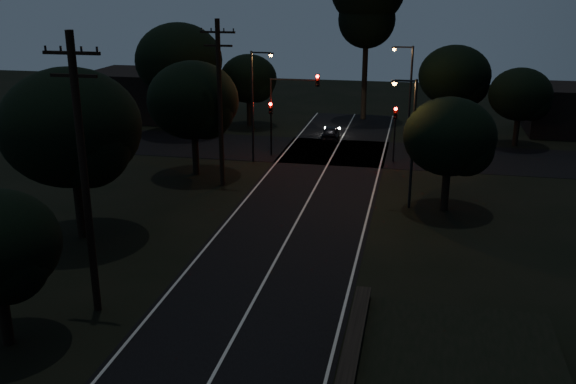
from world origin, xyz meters
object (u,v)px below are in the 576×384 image
at_px(utility_pole_far, 220,101).
at_px(streetlight_b, 408,90).
at_px(signal_right, 395,124).
at_px(streetlight_c, 410,135).
at_px(streetlight_a, 255,99).
at_px(utility_pole_mid, 84,173).
at_px(signal_left, 271,119).
at_px(signal_mast, 293,99).
at_px(car, 331,133).

relative_size(utility_pole_far, streetlight_b, 1.31).
distance_m(utility_pole_far, signal_right, 13.53).
xyz_separation_m(streetlight_b, streetlight_c, (0.52, -14.00, -0.29)).
distance_m(streetlight_a, streetlight_b, 12.19).
xyz_separation_m(utility_pole_mid, streetlight_b, (11.31, 29.00, -1.10)).
height_order(utility_pole_far, signal_left, utility_pole_far).
bearing_deg(streetlight_b, signal_right, -100.00).
height_order(streetlight_a, streetlight_c, streetlight_a).
relative_size(signal_mast, streetlight_a, 0.78).
bearing_deg(streetlight_a, utility_pole_mid, -91.73).
bearing_deg(signal_mast, signal_left, -179.87).
xyz_separation_m(streetlight_c, car, (-6.72, 16.00, -3.76)).
xyz_separation_m(utility_pole_mid, signal_left, (1.40, 24.99, -2.90)).
height_order(streetlight_a, streetlight_b, same).
relative_size(signal_left, signal_mast, 0.66).
bearing_deg(signal_left, utility_pole_mid, -93.21).
distance_m(utility_pole_far, streetlight_b, 16.51).
distance_m(utility_pole_mid, utility_pole_far, 17.00).
bearing_deg(streetlight_b, utility_pole_far, -133.30).
relative_size(utility_pole_mid, signal_right, 2.68).
height_order(signal_right, streetlight_c, streetlight_c).
bearing_deg(signal_mast, streetlight_c, -48.81).
bearing_deg(signal_right, car, 132.38).
height_order(streetlight_b, car, streetlight_b).
distance_m(streetlight_a, car, 9.99).
bearing_deg(signal_left, streetlight_b, 22.05).
relative_size(utility_pole_mid, streetlight_a, 1.38).
relative_size(signal_left, streetlight_b, 0.51).
height_order(utility_pole_mid, signal_left, utility_pole_mid).
xyz_separation_m(signal_left, streetlight_b, (9.91, 4.01, 1.80)).
bearing_deg(utility_pole_mid, streetlight_a, 88.27).
distance_m(utility_pole_mid, signal_left, 25.19).
height_order(signal_left, streetlight_c, streetlight_c).
distance_m(signal_right, car, 8.44).
relative_size(signal_left, signal_right, 1.00).
bearing_deg(signal_left, car, 58.30).
bearing_deg(utility_pole_far, streetlight_c, -9.60).
xyz_separation_m(utility_pole_far, signal_mast, (3.09, 7.99, -1.15)).
relative_size(utility_pole_far, streetlight_a, 1.31).
bearing_deg(signal_right, streetlight_a, -168.66).
height_order(utility_pole_far, signal_right, utility_pole_far).
height_order(utility_pole_mid, streetlight_a, utility_pole_mid).
bearing_deg(signal_right, utility_pole_mid, -112.99).
xyz_separation_m(signal_mast, streetlight_b, (8.22, 4.01, 0.30)).
distance_m(utility_pole_mid, streetlight_c, 19.15).
bearing_deg(utility_pole_far, signal_mast, 68.89).
relative_size(streetlight_a, car, 2.30).
height_order(streetlight_a, car, streetlight_a).
height_order(utility_pole_far, streetlight_b, utility_pole_far).
xyz_separation_m(streetlight_a, car, (4.42, 8.00, -4.04)).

